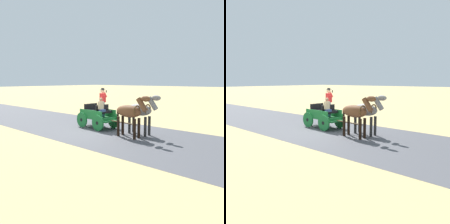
# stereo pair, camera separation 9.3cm
# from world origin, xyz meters

# --- Properties ---
(ground_plane) EXTENTS (200.00, 200.00, 0.00)m
(ground_plane) POSITION_xyz_m (0.00, 0.00, 0.00)
(ground_plane) COLOR tan
(road_surface) EXTENTS (6.27, 160.00, 0.01)m
(road_surface) POSITION_xyz_m (0.00, 0.00, 0.00)
(road_surface) COLOR #4C4C51
(road_surface) RESTS_ON ground
(horse_drawn_carriage) EXTENTS (1.62, 4.52, 2.50)m
(horse_drawn_carriage) POSITION_xyz_m (-0.52, -0.54, 0.82)
(horse_drawn_carriage) COLOR #1E7233
(horse_drawn_carriage) RESTS_ON ground
(horse_near_side) EXTENTS (0.65, 2.13, 2.21)m
(horse_near_side) POSITION_xyz_m (-0.69, 2.51, 1.32)
(horse_near_side) COLOR gray
(horse_near_side) RESTS_ON ground
(horse_off_side) EXTENTS (0.63, 2.13, 2.21)m
(horse_off_side) POSITION_xyz_m (0.19, 2.44, 1.32)
(horse_off_side) COLOR brown
(horse_off_side) RESTS_ON ground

